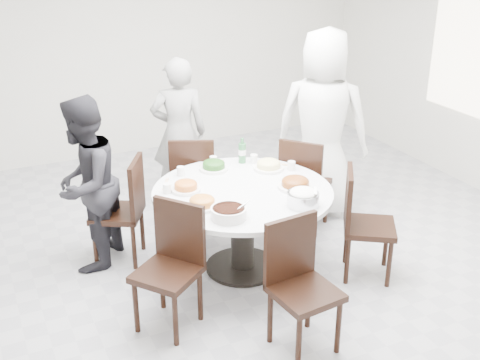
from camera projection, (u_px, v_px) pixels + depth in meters
name	position (u px, v px, depth m)	size (l,w,h in m)	color
floor	(244.00, 250.00, 5.55)	(6.00, 6.00, 0.01)	#A9A9AE
wall_back	(141.00, 43.00, 7.49)	(6.00, 0.01, 2.80)	silver
dining_table	(242.00, 230.00, 5.12)	(1.50, 1.50, 0.75)	white
chair_ne	(306.00, 182.00, 5.81)	(0.42, 0.42, 0.95)	black
chair_n	(193.00, 180.00, 5.86)	(0.42, 0.42, 0.95)	black
chair_nw	(117.00, 211.00, 5.24)	(0.42, 0.42, 0.95)	black
chair_sw	(167.00, 271.00, 4.33)	(0.42, 0.42, 0.95)	black
chair_s	(305.00, 290.00, 4.11)	(0.42, 0.42, 0.95)	black
chair_se	(370.00, 225.00, 4.99)	(0.42, 0.42, 0.95)	black
diner_right	(322.00, 124.00, 5.95)	(0.93, 0.60, 1.90)	white
diner_middle	(179.00, 133.00, 6.19)	(0.57, 0.38, 1.58)	black
diner_left	(85.00, 185.00, 5.05)	(0.74, 0.57, 1.52)	black
dish_greens	(214.00, 167.00, 5.36)	(0.26, 0.26, 0.07)	white
dish_pale	(269.00, 166.00, 5.37)	(0.27, 0.27, 0.07)	white
dish_orange	(186.00, 187.00, 4.94)	(0.24, 0.24, 0.07)	white
dish_redbrown	(295.00, 184.00, 4.99)	(0.29, 0.29, 0.07)	white
dish_tofu	(202.00, 203.00, 4.65)	(0.26, 0.26, 0.07)	white
rice_bowl	(303.00, 199.00, 4.68)	(0.25, 0.25, 0.11)	silver
soup_bowl	(229.00, 213.00, 4.48)	(0.27, 0.27, 0.08)	white
beverage_bottle	(242.00, 150.00, 5.49)	(0.07, 0.07, 0.24)	#286536
tea_cups	(214.00, 160.00, 5.49)	(0.07, 0.07, 0.08)	white
chopsticks	(209.00, 161.00, 5.55)	(0.24, 0.04, 0.01)	tan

